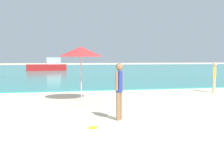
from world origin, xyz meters
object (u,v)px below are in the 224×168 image
at_px(person_standing, 119,88).
at_px(beach_umbrella, 81,52).
at_px(boat_far, 48,66).
at_px(frisbee, 93,128).
at_px(person_distant, 214,75).

relative_size(person_standing, beach_umbrella, 0.72).
relative_size(person_standing, boat_far, 0.30).
xyz_separation_m(person_standing, frisbee, (-0.87, -0.77, -0.91)).
bearing_deg(person_distant, frisbee, 1.86).
relative_size(boat_far, beach_umbrella, 2.45).
relative_size(person_distant, boat_far, 0.28).
bearing_deg(person_standing, frisbee, -3.44).
xyz_separation_m(person_distant, boat_far, (-8.67, 26.86, -0.19)).
bearing_deg(beach_umbrella, person_distant, 9.66).
xyz_separation_m(frisbee, boat_far, (-1.55, 32.77, 0.68)).
distance_m(frisbee, boat_far, 32.81).
bearing_deg(person_distant, boat_far, -109.99).
xyz_separation_m(person_standing, person_distant, (6.25, 5.14, -0.04)).
distance_m(person_standing, person_distant, 8.09).
distance_m(person_standing, frisbee, 1.47).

